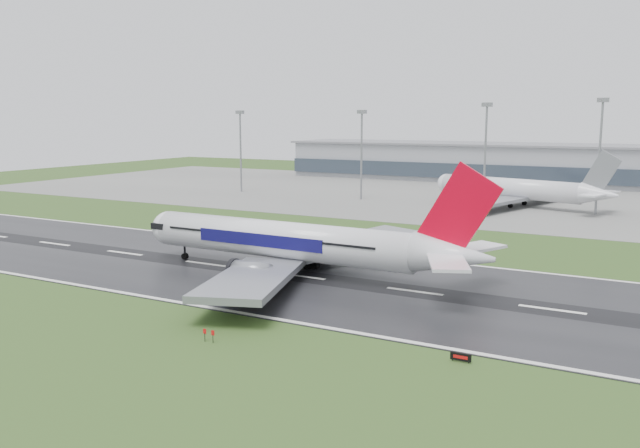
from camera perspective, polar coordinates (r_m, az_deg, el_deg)
The scene contains 11 objects.
ground at distance 100.99m, azimuth 8.28°, elevation -5.89°, with size 520.00×520.00×0.00m, color #284419.
runway at distance 100.97m, azimuth 8.28°, elevation -5.86°, with size 400.00×45.00×0.10m, color black.
apron at distance 220.76m, azimuth 19.63°, elevation 1.90°, with size 400.00×130.00×0.08m, color slate.
terminal at distance 279.29m, azimuth 21.67°, elevation 4.75°, with size 240.00×36.00×15.00m, color gray.
main_airliner at distance 108.34m, azimuth -1.58°, elevation 0.43°, with size 64.39×61.32×19.01m, color white, non-canonical shape.
parked_airliner at distance 202.97m, azimuth 16.83°, elevation 3.87°, with size 58.02×54.01×17.00m, color silver, non-canonical shape.
runway_sign at distance 73.83m, azimuth 12.19°, elevation -11.32°, with size 2.30×0.26×1.04m, color black, non-canonical shape.
floodmast_0 at distance 235.52m, azimuth -6.94°, elevation 6.16°, with size 0.64×0.64×27.62m, color gray.
floodmast_1 at distance 211.65m, azimuth 3.64°, elevation 5.86°, with size 0.64×0.64×27.55m, color gray.
floodmast_2 at distance 198.16m, azimuth 14.21°, elevation 5.64°, with size 0.64×0.64×29.43m, color gray.
floodmast_3 at distance 192.82m, azimuth 23.19°, elevation 5.22°, with size 0.64×0.64×30.35m, color gray.
Camera 1 is at (33.34, -91.66, 26.18)m, focal length 36.65 mm.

